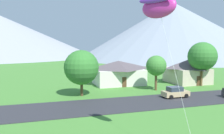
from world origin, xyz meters
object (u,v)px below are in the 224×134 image
object	(u,v)px
parked_car_tan_west_end	(175,92)
house_left_center	(118,72)
house_leftmost	(187,71)
tree_near_left	(81,67)
tree_left_of_center	(156,66)
kite_flyer_with_kite	(159,9)
tree_center	(202,56)

from	to	relation	value
parked_car_tan_west_end	house_left_center	bearing A→B (deg)	108.13
house_leftmost	tree_near_left	xyz separation A→B (m)	(-23.92, -5.99, 2.08)
house_leftmost	house_left_center	size ratio (longest dim) A/B	0.80
tree_left_of_center	house_leftmost	bearing A→B (deg)	27.43
tree_left_of_center	kite_flyer_with_kite	xyz separation A→B (m)	(-10.92, -20.87, 6.66)
house_leftmost	parked_car_tan_west_end	size ratio (longest dim) A/B	2.00
house_left_center	tree_left_of_center	size ratio (longest dim) A/B	1.67
tree_near_left	tree_left_of_center	xyz separation A→B (m)	(13.67, 0.67, -0.18)
house_left_center	parked_car_tan_west_end	distance (m)	14.98
house_left_center	kite_flyer_with_kite	distance (m)	30.76
tree_near_left	kite_flyer_with_kite	size ratio (longest dim) A/B	0.61
tree_near_left	parked_car_tan_west_end	size ratio (longest dim) A/B	1.75
tree_near_left	tree_left_of_center	distance (m)	13.69
house_leftmost	tree_center	distance (m)	5.32
house_leftmost	tree_near_left	distance (m)	24.75
house_leftmost	tree_center	bearing A→B (deg)	-82.65
house_left_center	parked_car_tan_west_end	xyz separation A→B (m)	(4.63, -14.14, -1.68)
tree_near_left	tree_center	world-z (taller)	tree_center
tree_near_left	house_leftmost	bearing A→B (deg)	14.07
tree_near_left	tree_center	bearing A→B (deg)	4.43
tree_left_of_center	kite_flyer_with_kite	bearing A→B (deg)	-117.62
tree_center	house_left_center	bearing A→B (deg)	156.19
tree_center	kite_flyer_with_kite	distance (m)	31.41
tree_center	kite_flyer_with_kite	bearing A→B (deg)	-134.49
tree_center	kite_flyer_with_kite	world-z (taller)	kite_flyer_with_kite
house_leftmost	parked_car_tan_west_end	xyz separation A→B (m)	(-10.12, -11.50, -1.70)
house_leftmost	parked_car_tan_west_end	distance (m)	15.41
house_left_center	tree_left_of_center	xyz separation A→B (m)	(4.50, -7.96, 1.92)
tree_left_of_center	tree_center	bearing A→B (deg)	6.47
kite_flyer_with_kite	house_leftmost	bearing A→B (deg)	51.04
house_leftmost	house_left_center	distance (m)	14.99
tree_center	parked_car_tan_west_end	bearing A→B (deg)	-145.20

